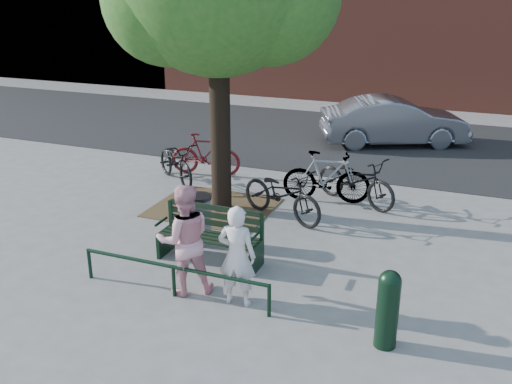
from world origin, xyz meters
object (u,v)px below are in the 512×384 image
at_px(bicycle_c, 282,194).
at_px(person_left, 237,256).
at_px(person_right, 185,240).
at_px(litter_bin, 200,219).
at_px(parked_car, 394,121).
at_px(park_bench, 211,233).
at_px(bollard, 388,306).

bearing_deg(bicycle_c, person_left, -149.25).
xyz_separation_m(person_right, litter_bin, (-0.58, 1.61, -0.39)).
bearing_deg(parked_car, park_bench, 144.65).
bearing_deg(park_bench, person_right, -84.61).
bearing_deg(bollard, person_left, 173.49).
relative_size(person_right, parked_car, 0.42).
distance_m(person_right, parked_car, 9.71).
distance_m(park_bench, parked_car, 8.66).
height_order(person_right, parked_car, person_right).
xyz_separation_m(person_right, bicycle_c, (0.40, 3.21, -0.33)).
bearing_deg(litter_bin, parked_car, 75.10).
height_order(park_bench, person_left, person_left).
bearing_deg(person_left, park_bench, -54.37).
bearing_deg(bicycle_c, park_bench, -170.42).
height_order(park_bench, person_right, person_right).
bearing_deg(person_right, bicycle_c, -131.83).
distance_m(park_bench, litter_bin, 0.71).
bearing_deg(person_left, litter_bin, -53.66).
bearing_deg(park_bench, litter_bin, 132.64).
xyz_separation_m(park_bench, person_right, (0.10, -1.08, 0.37)).
distance_m(park_bench, bollard, 3.40).
relative_size(park_bench, person_left, 1.15).
xyz_separation_m(park_bench, parked_car, (1.64, 8.50, 0.19)).
bearing_deg(parked_car, person_left, 151.47).
distance_m(person_left, litter_bin, 2.19).
bearing_deg(parked_car, litter_bin, 140.69).
bearing_deg(person_right, person_left, 143.16).
height_order(person_right, bollard, person_right).
relative_size(person_left, bollard, 1.42).
relative_size(park_bench, bollard, 1.63).
distance_m(bollard, bicycle_c, 4.36).
distance_m(person_left, bicycle_c, 3.28).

